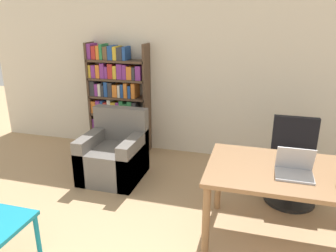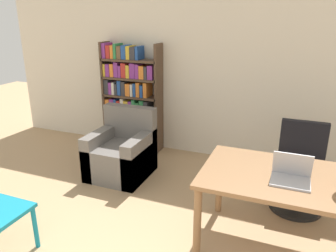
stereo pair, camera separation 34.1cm
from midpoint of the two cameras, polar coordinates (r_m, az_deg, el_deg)
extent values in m
cube|color=beige|center=(4.93, 14.17, 9.16)|extent=(8.00, 0.06, 2.70)
cube|color=olive|center=(3.17, 22.75, -8.40)|extent=(1.47, 0.96, 0.04)
cylinder|color=olive|center=(3.05, 8.46, -16.70)|extent=(0.07, 0.07, 0.74)
cylinder|color=olive|center=(3.75, 11.58, -9.57)|extent=(0.07, 0.07, 0.74)
cube|color=#B2B2B7|center=(3.06, 23.59, -8.94)|extent=(0.32, 0.26, 0.02)
cube|color=#B2B2B7|center=(3.07, 23.88, -6.19)|extent=(0.32, 0.11, 0.24)
cube|color=#19233D|center=(3.08, 23.89, -6.11)|extent=(0.29, 0.09, 0.21)
cylinder|color=black|center=(4.24, 23.42, -12.75)|extent=(0.59, 0.59, 0.04)
cylinder|color=#262626|center=(4.15, 23.74, -10.67)|extent=(0.06, 0.06, 0.31)
cube|color=black|center=(4.06, 24.12, -8.12)|extent=(0.54, 0.54, 0.10)
cube|color=black|center=(4.15, 24.64, -2.81)|extent=(0.51, 0.08, 0.54)
cylinder|color=teal|center=(3.42, -19.41, -16.39)|extent=(0.04, 0.04, 0.44)
cube|color=#66605B|center=(4.56, -6.13, -5.97)|extent=(0.76, 0.79, 0.46)
cube|color=#66605B|center=(4.65, -4.52, 0.68)|extent=(0.76, 0.16, 0.46)
cube|color=#66605B|center=(4.66, -9.45, -4.43)|extent=(0.16, 0.79, 0.62)
cube|color=#66605B|center=(4.40, -2.67, -5.65)|extent=(0.16, 0.79, 0.62)
cube|color=#4C3828|center=(5.55, -8.84, 5.40)|extent=(0.04, 0.28, 1.73)
cube|color=#4C3828|center=(5.14, 0.29, 4.56)|extent=(0.04, 0.28, 1.73)
cube|color=#4C3828|center=(5.59, -4.23, -3.43)|extent=(0.94, 0.28, 0.04)
cube|color=#333338|center=(5.73, -8.07, -1.56)|extent=(0.06, 0.24, 0.23)
cube|color=#333338|center=(5.70, -7.46, -1.74)|extent=(0.07, 0.24, 0.21)
cube|color=#2D7F47|center=(5.66, -6.70, -1.88)|extent=(0.09, 0.24, 0.21)
cube|color=silver|center=(5.62, -5.91, -1.91)|extent=(0.08, 0.24, 0.23)
cube|color=#7F338C|center=(5.58, -5.19, -2.01)|extent=(0.06, 0.24, 0.23)
cube|color=#7F338C|center=(5.56, -4.64, -2.08)|extent=(0.05, 0.24, 0.23)
cube|color=#234C99|center=(5.54, -4.17, -2.24)|extent=(0.04, 0.24, 0.22)
cube|color=#2D7F47|center=(5.51, -3.57, -2.25)|extent=(0.07, 0.24, 0.23)
cube|color=#4C3828|center=(5.49, -4.30, -0.65)|extent=(0.94, 0.28, 0.04)
cube|color=#7F338C|center=(5.65, -8.25, 0.94)|extent=(0.05, 0.24, 0.18)
cube|color=#333338|center=(5.62, -7.82, 1.13)|extent=(0.04, 0.24, 0.23)
cube|color=#234C99|center=(5.59, -7.30, 0.93)|extent=(0.06, 0.24, 0.21)
cube|color=#7F338C|center=(5.56, -6.72, 0.99)|extent=(0.05, 0.24, 0.23)
cube|color=#2D7F47|center=(5.53, -6.12, 0.72)|extent=(0.06, 0.24, 0.19)
cube|color=#333338|center=(5.49, -5.40, 0.82)|extent=(0.09, 0.24, 0.23)
cube|color=#2D7F47|center=(5.46, -4.57, 0.62)|extent=(0.07, 0.24, 0.21)
cube|color=#333338|center=(5.43, -3.94, 0.64)|extent=(0.04, 0.24, 0.23)
cube|color=#4C3828|center=(5.40, -4.37, 2.23)|extent=(0.94, 0.28, 0.04)
cube|color=orange|center=(5.56, -8.25, 3.81)|extent=(0.08, 0.24, 0.19)
cube|color=#7F338C|center=(5.52, -7.50, 3.80)|extent=(0.07, 0.24, 0.21)
cube|color=#234C99|center=(5.49, -6.91, 3.74)|extent=(0.04, 0.24, 0.21)
cube|color=#B72D28|center=(5.46, -6.35, 3.58)|extent=(0.06, 0.24, 0.19)
cube|color=silver|center=(5.42, -5.73, 3.75)|extent=(0.06, 0.24, 0.23)
cube|color=gold|center=(5.40, -5.04, 3.50)|extent=(0.08, 0.24, 0.20)
cube|color=#7F338C|center=(5.36, -4.33, 3.44)|extent=(0.06, 0.24, 0.20)
cube|color=#2D7F47|center=(5.33, -3.73, 3.54)|extent=(0.06, 0.24, 0.23)
cube|color=#2D7F47|center=(5.31, -3.08, 3.24)|extent=(0.06, 0.24, 0.19)
cube|color=#2D7F47|center=(5.27, -2.35, 3.39)|extent=(0.07, 0.24, 0.23)
cube|color=#333338|center=(5.25, -1.59, 3.25)|extent=(0.07, 0.24, 0.22)
cube|color=#4C3828|center=(5.32, -4.45, 5.20)|extent=(0.94, 0.28, 0.04)
cube|color=#333338|center=(5.49, -8.39, 6.91)|extent=(0.08, 0.24, 0.23)
cube|color=#7F338C|center=(5.46, -7.73, 6.65)|extent=(0.05, 0.24, 0.19)
cube|color=silver|center=(5.43, -7.23, 6.65)|extent=(0.05, 0.24, 0.20)
cube|color=#333338|center=(5.41, -6.74, 6.52)|extent=(0.05, 0.24, 0.18)
cube|color=#234C99|center=(5.37, -6.19, 6.75)|extent=(0.06, 0.24, 0.23)
cube|color=#333338|center=(5.34, -5.49, 6.66)|extent=(0.07, 0.24, 0.23)
cube|color=orange|center=(5.31, -4.71, 6.44)|extent=(0.08, 0.24, 0.20)
cube|color=silver|center=(5.28, -4.03, 6.37)|extent=(0.04, 0.24, 0.19)
cube|color=#234C99|center=(5.25, -3.51, 6.41)|extent=(0.04, 0.24, 0.21)
cube|color=orange|center=(5.23, -2.93, 6.47)|extent=(0.06, 0.24, 0.23)
cube|color=#234C99|center=(5.21, -2.29, 6.21)|extent=(0.05, 0.24, 0.19)
cube|color=orange|center=(5.18, -1.66, 6.39)|extent=(0.06, 0.24, 0.23)
cube|color=#4C3828|center=(5.26, -4.53, 8.24)|extent=(0.94, 0.28, 0.04)
cube|color=gold|center=(5.45, -8.71, 9.70)|extent=(0.04, 0.24, 0.20)
cube|color=#7F338C|center=(5.42, -8.13, 9.68)|extent=(0.07, 0.24, 0.20)
cube|color=orange|center=(5.38, -7.43, 9.69)|extent=(0.06, 0.24, 0.21)
cube|color=#7F338C|center=(5.34, -6.71, 9.80)|extent=(0.07, 0.24, 0.23)
cube|color=#7F338C|center=(5.31, -6.07, 9.51)|extent=(0.05, 0.24, 0.18)
cube|color=#B72D28|center=(5.28, -5.39, 9.71)|extent=(0.08, 0.24, 0.23)
cube|color=gold|center=(5.25, -4.66, 9.52)|extent=(0.06, 0.24, 0.20)
cube|color=#7F338C|center=(5.21, -3.86, 9.66)|extent=(0.09, 0.24, 0.23)
cube|color=#7F338C|center=(5.18, -3.05, 9.55)|extent=(0.06, 0.24, 0.22)
cube|color=orange|center=(5.15, -2.26, 9.39)|extent=(0.08, 0.24, 0.20)
cube|color=#333338|center=(5.12, -1.54, 9.31)|extent=(0.05, 0.24, 0.19)
cube|color=#7F338C|center=(5.09, -0.75, 9.36)|extent=(0.09, 0.24, 0.21)
cube|color=#4C3828|center=(5.22, -4.61, 11.35)|extent=(0.94, 0.28, 0.04)
cube|color=#7F338C|center=(5.40, -8.77, 12.89)|extent=(0.06, 0.24, 0.23)
cube|color=#B72D28|center=(5.37, -8.04, 12.72)|extent=(0.07, 0.24, 0.20)
cube|color=orange|center=(5.33, -7.37, 12.71)|extent=(0.05, 0.24, 0.20)
cube|color=#2D7F47|center=(5.31, -6.83, 12.85)|extent=(0.05, 0.24, 0.23)
cube|color=brown|center=(5.27, -6.15, 12.65)|extent=(0.07, 0.24, 0.20)
cube|color=#234C99|center=(5.24, -5.35, 12.71)|extent=(0.08, 0.24, 0.21)
cube|color=gold|center=(5.20, -4.59, 12.64)|extent=(0.06, 0.24, 0.20)
cube|color=#333338|center=(5.17, -3.79, 12.55)|extent=(0.09, 0.24, 0.19)
cube|color=#234C99|center=(5.14, -3.04, 12.60)|extent=(0.05, 0.24, 0.20)
camera|label=1|loc=(0.17, -87.14, 0.97)|focal=35.00mm
camera|label=2|loc=(0.17, 92.86, -0.97)|focal=35.00mm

